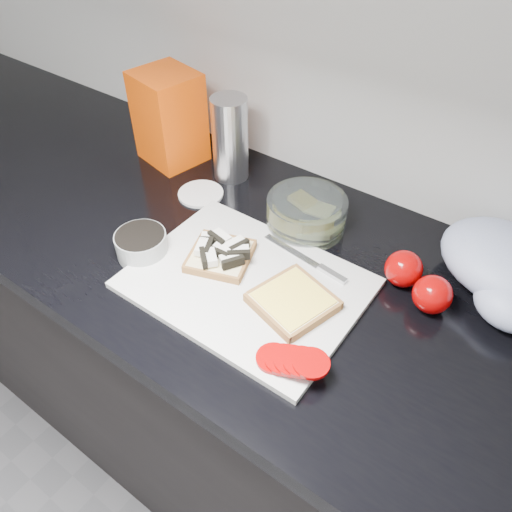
{
  "coord_description": "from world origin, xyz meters",
  "views": [
    {
      "loc": [
        0.36,
        0.63,
        1.55
      ],
      "look_at": [
        -0.01,
        1.15,
        0.95
      ],
      "focal_mm": 35.0,
      "sensor_mm": 36.0,
      "label": 1
    }
  ],
  "objects": [
    {
      "name": "tub_lid",
      "position": [
        -0.26,
        1.28,
        0.9
      ],
      "size": [
        0.12,
        0.12,
        0.01
      ],
      "primitive_type": "cylinder",
      "rotation": [
        0.0,
        0.0,
        -0.3
      ],
      "color": "silver",
      "rests_on": "countertop"
    },
    {
      "name": "glass_bowl",
      "position": [
        -0.02,
        1.32,
        0.93
      ],
      "size": [
        0.16,
        0.16,
        0.07
      ],
      "rotation": [
        0.0,
        0.0,
        -0.26
      ],
      "color": "silver",
      "rests_on": "countertop"
    },
    {
      "name": "bread_right",
      "position": [
        0.08,
        1.12,
        0.92
      ],
      "size": [
        0.15,
        0.15,
        0.02
      ],
      "rotation": [
        0.0,
        0.0,
        -0.28
      ],
      "color": "beige",
      "rests_on": "cutting_board"
    },
    {
      "name": "knife",
      "position": [
        0.06,
        1.23,
        0.91
      ],
      "size": [
        0.19,
        0.04,
        0.01
      ],
      "rotation": [
        0.0,
        0.0,
        -0.13
      ],
      "color": "#BABABE",
      "rests_on": "cutting_board"
    },
    {
      "name": "tomato_slices",
      "position": [
        0.15,
        1.02,
        0.92
      ],
      "size": [
        0.13,
        0.08,
        0.02
      ],
      "rotation": [
        0.0,
        0.0,
        -0.21
      ],
      "color": "#940303",
      "rests_on": "cutting_board"
    },
    {
      "name": "grocery_bag",
      "position": [
        0.35,
        1.38,
        0.95
      ],
      "size": [
        0.28,
        0.27,
        0.1
      ],
      "rotation": [
        0.0,
        0.0,
        -0.34
      ],
      "color": "#AAB3D2",
      "rests_on": "countertop"
    },
    {
      "name": "bread_bag",
      "position": [
        -0.41,
        1.36,
        1.0
      ],
      "size": [
        0.15,
        0.15,
        0.21
      ],
      "primitive_type": "cube",
      "rotation": [
        0.0,
        0.0,
        -0.21
      ],
      "color": "#E24303",
      "rests_on": "countertop"
    },
    {
      "name": "countertop",
      "position": [
        0.0,
        1.2,
        0.88
      ],
      "size": [
        3.5,
        0.64,
        0.04
      ],
      "primitive_type": "cube",
      "color": "black",
      "rests_on": "base_cabinet"
    },
    {
      "name": "seed_tub",
      "position": [
        -0.22,
        1.07,
        0.93
      ],
      "size": [
        0.1,
        0.1,
        0.05
      ],
      "color": "#929797",
      "rests_on": "countertop"
    },
    {
      "name": "steel_canister",
      "position": [
        -0.25,
        1.38,
        0.99
      ],
      "size": [
        0.08,
        0.08,
        0.19
      ],
      "primitive_type": "cylinder",
      "color": "silver",
      "rests_on": "countertop"
    },
    {
      "name": "whole_tomatoes",
      "position": [
        0.24,
        1.27,
        0.93
      ],
      "size": [
        0.13,
        0.1,
        0.07
      ],
      "rotation": [
        0.0,
        0.0,
        -0.11
      ],
      "color": "#940303",
      "rests_on": "countertop"
    },
    {
      "name": "cutting_board",
      "position": [
        -0.01,
        1.12,
        0.91
      ],
      "size": [
        0.4,
        0.3,
        0.01
      ],
      "primitive_type": "cube",
      "color": "silver",
      "rests_on": "countertop"
    },
    {
      "name": "base_cabinet",
      "position": [
        0.0,
        1.2,
        0.43
      ],
      "size": [
        3.5,
        0.6,
        0.86
      ],
      "primitive_type": "cube",
      "color": "black",
      "rests_on": "ground"
    },
    {
      "name": "bread_left",
      "position": [
        -0.09,
        1.14,
        0.92
      ],
      "size": [
        0.15,
        0.15,
        0.04
      ],
      "rotation": [
        0.0,
        0.0,
        0.33
      ],
      "color": "beige",
      "rests_on": "cutting_board"
    }
  ]
}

